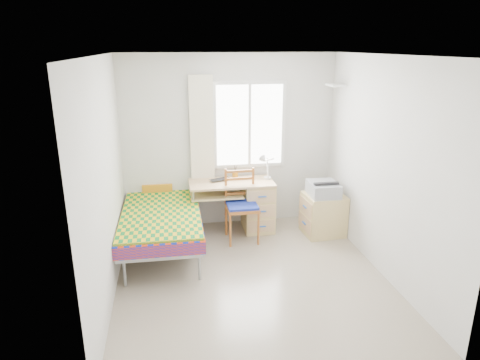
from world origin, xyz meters
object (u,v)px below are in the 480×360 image
Objects in this scene: desk at (253,203)px; chair at (242,201)px; bed at (161,212)px; printer at (323,189)px; cabinet at (323,214)px.

desk is 0.41m from chair.
bed reaches higher than printer.
chair reaches higher than cabinet.
chair is at bearing 178.50° from printer.
bed is 3.71× the size of cabinet.
cabinet is 0.41m from printer.
desk is (1.36, 0.26, -0.05)m from bed.
cabinet is (0.99, -0.34, -0.11)m from desk.
bed is 4.75× the size of printer.
bed is 1.39m from desk.
bed is 2.34m from printer.
chair is 2.16× the size of printer.
bed reaches higher than cabinet.
chair reaches higher than bed.
printer is (-0.03, -0.01, 0.41)m from cabinet.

